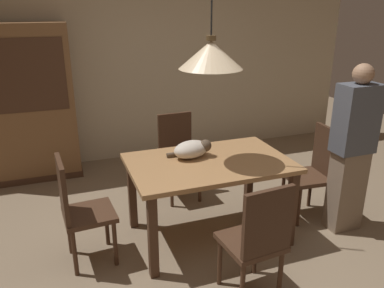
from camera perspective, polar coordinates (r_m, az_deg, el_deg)
name	(u,v)px	position (r m, az deg, el deg)	size (l,w,h in m)	color
ground	(208,261)	(3.42, 2.41, -16.78)	(10.00, 10.00, 0.00)	#847056
back_wall	(134,51)	(5.32, -8.52, 13.33)	(6.40, 0.10, 2.90)	beige
dining_table	(209,172)	(3.42, 2.51, -4.07)	(1.40, 0.90, 0.75)	#A87A4C
chair_near_front	(258,238)	(2.80, 9.63, -13.47)	(0.43, 0.43, 0.93)	#472D1E
chair_left_side	(78,207)	(3.26, -16.38, -8.90)	(0.43, 0.43, 0.93)	#472D1E
chair_right_side	(315,169)	(4.01, 17.62, -3.48)	(0.43, 0.43, 0.93)	#472D1E
chair_far_back	(178,152)	(4.24, -2.06, -1.24)	(0.41, 0.41, 0.93)	#472D1E
cat_sleeping	(192,149)	(3.44, 0.06, -0.74)	(0.40, 0.31, 0.16)	beige
pendant_lamp	(211,54)	(3.15, 2.79, 13.02)	(0.52, 0.52, 1.30)	beige
hutch_bookcase	(26,108)	(4.99, -23.25, 4.95)	(1.12, 0.45, 1.85)	brown
person_standing	(352,151)	(3.79, 22.45, -0.91)	(0.36, 0.22, 1.57)	#84705B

